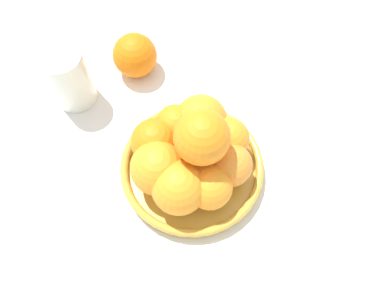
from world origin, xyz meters
TOP-DOWN VIEW (x-y plane):
  - ground_plane at (0.00, 0.00)m, footprint 4.00×4.00m
  - fruit_bowl at (0.00, 0.00)m, footprint 0.23×0.23m
  - orange_pile at (-0.00, -0.00)m, footprint 0.18×0.19m
  - stray_orange at (-0.24, 0.00)m, footprint 0.08×0.08m
  - drinking_glass at (-0.23, -0.12)m, footprint 0.07×0.07m

SIDE VIEW (x-z plane):
  - ground_plane at x=0.00m, z-range 0.00..0.00m
  - fruit_bowl at x=0.00m, z-range 0.00..0.03m
  - stray_orange at x=-0.24m, z-range 0.00..0.08m
  - drinking_glass at x=-0.23m, z-range 0.00..0.11m
  - orange_pile at x=0.00m, z-range 0.00..0.14m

